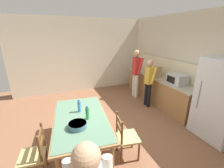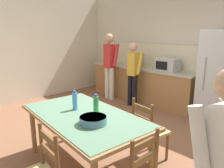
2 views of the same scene
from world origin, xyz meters
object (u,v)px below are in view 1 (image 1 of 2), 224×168
at_px(microwave, 177,79).
at_px(person_at_counter, 149,81).
at_px(bottle_off_centre, 87,113).
at_px(person_at_sink, 136,71).
at_px(refrigerator, 221,101).
at_px(dining_table, 81,121).
at_px(chair_side_near_right, 35,155).
at_px(paper_bag, 158,71).
at_px(serving_bowl, 78,125).
at_px(bottle_near_centre, 79,106).
at_px(chair_side_far_right, 126,137).

relative_size(microwave, person_at_counter, 0.32).
height_order(bottle_off_centre, person_at_sink, person_at_sink).
height_order(refrigerator, dining_table, refrigerator).
bearing_deg(microwave, chair_side_near_right, -77.31).
bearing_deg(microwave, paper_bag, -179.49).
xyz_separation_m(bottle_off_centre, person_at_sink, (-2.09, 2.32, 0.10)).
height_order(refrigerator, bottle_off_centre, refrigerator).
bearing_deg(paper_bag, dining_table, -64.57).
relative_size(bottle_off_centre, person_at_sink, 0.15).
bearing_deg(person_at_sink, chair_side_near_right, -144.91).
xyz_separation_m(serving_bowl, chair_side_near_right, (0.01, -0.73, -0.37)).
distance_m(refrigerator, microwave, 1.30).
bearing_deg(chair_side_near_right, dining_table, 116.76).
relative_size(bottle_near_centre, person_at_sink, 0.15).
bearing_deg(bottle_near_centre, paper_bag, 111.85).
xyz_separation_m(refrigerator, bottle_off_centre, (-0.65, -2.80, -0.04)).
distance_m(person_at_sink, person_at_counter, 0.84).
relative_size(bottle_off_centre, chair_side_near_right, 0.30).
bearing_deg(person_at_counter, person_at_sink, 88.54).
xyz_separation_m(serving_bowl, person_at_sink, (-2.29, 2.55, 0.17)).
bearing_deg(refrigerator, bottle_near_centre, -108.86).
bearing_deg(microwave, person_at_counter, -140.29).
height_order(microwave, chair_side_near_right, microwave).
height_order(serving_bowl, person_at_sink, person_at_sink).
relative_size(serving_bowl, chair_side_far_right, 0.35).
bearing_deg(refrigerator, person_at_sink, -170.09).
distance_m(dining_table, bottle_off_centre, 0.26).
bearing_deg(paper_bag, person_at_sink, -140.26).
relative_size(refrigerator, person_at_counter, 1.18).
distance_m(microwave, serving_bowl, 3.17).
bearing_deg(paper_bag, chair_side_far_right, -49.10).
xyz_separation_m(refrigerator, microwave, (-1.29, 0.02, 0.12)).
bearing_deg(dining_table, person_at_counter, 115.53).
xyz_separation_m(microwave, person_at_sink, (-1.45, -0.50, -0.06)).
relative_size(bottle_near_centre, serving_bowl, 0.84).
height_order(bottle_near_centre, person_at_sink, person_at_sink).
height_order(bottle_near_centre, person_at_counter, person_at_counter).
relative_size(chair_side_near_right, person_at_sink, 0.52).
relative_size(paper_bag, person_at_counter, 0.23).
distance_m(serving_bowl, person_at_sink, 3.44).
bearing_deg(chair_side_far_right, bottle_off_centre, 68.40).
bearing_deg(person_at_sink, serving_bowl, -138.04).
xyz_separation_m(microwave, chair_side_far_right, (1.03, -2.19, -0.60)).
bearing_deg(chair_side_near_right, person_at_counter, 120.23).
bearing_deg(person_at_counter, bottle_near_centre, -158.82).
height_order(refrigerator, microwave, refrigerator).
distance_m(refrigerator, chair_side_far_right, 2.24).
bearing_deg(bottle_near_centre, microwave, 95.91).
bearing_deg(microwave, serving_bowl, -74.58).
relative_size(refrigerator, dining_table, 0.95).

